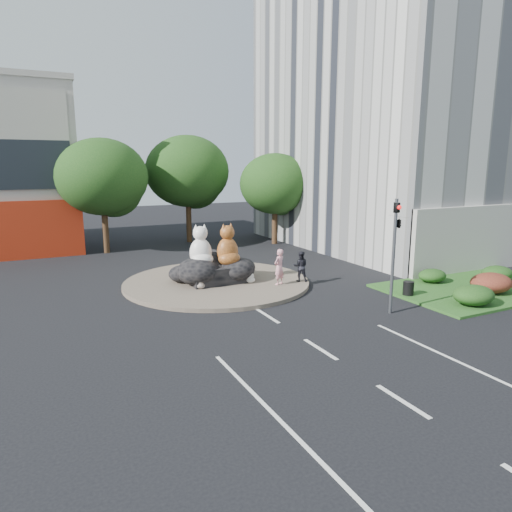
{
  "coord_description": "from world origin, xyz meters",
  "views": [
    {
      "loc": [
        -8.69,
        -12.54,
        6.39
      ],
      "look_at": [
        0.95,
        7.08,
        2.0
      ],
      "focal_mm": 32.0,
      "sensor_mm": 36.0,
      "label": 1
    }
  ],
  "objects": [
    {
      "name": "hedge_mid_green",
      "position": [
        14.0,
        3.5,
        0.53
      ],
      "size": [
        1.8,
        1.44,
        0.81
      ],
      "primitive_type": "ellipsoid",
      "color": "#163D13",
      "rests_on": "grass_verge"
    },
    {
      "name": "tree_left",
      "position": [
        -3.93,
        22.06,
        5.25
      ],
      "size": [
        6.46,
        6.46,
        8.27
      ],
      "color": "#382314",
      "rests_on": "ground"
    },
    {
      "name": "pedestrian_dark",
      "position": [
        4.0,
        7.85,
        1.02
      ],
      "size": [
        1.0,
        0.94,
        1.65
      ],
      "primitive_type": "imported",
      "rotation": [
        0.0,
        0.0,
        2.63
      ],
      "color": "black",
      "rests_on": "roundabout_island"
    },
    {
      "name": "hedge_near_green",
      "position": [
        9.0,
        1.0,
        0.57
      ],
      "size": [
        2.0,
        1.6,
        0.9
      ],
      "primitive_type": "ellipsoid",
      "color": "#163D13",
      "rests_on": "grass_verge"
    },
    {
      "name": "rock_plinth",
      "position": [
        0.0,
        10.0,
        0.65
      ],
      "size": [
        3.2,
        2.6,
        0.9
      ],
      "primitive_type": null,
      "color": "black",
      "rests_on": "roundabout_island"
    },
    {
      "name": "hedge_back_green",
      "position": [
        10.5,
        4.8,
        0.48
      ],
      "size": [
        1.6,
        1.28,
        0.72
      ],
      "primitive_type": "ellipsoid",
      "color": "#163D13",
      "rests_on": "grass_verge"
    },
    {
      "name": "kitten_calico",
      "position": [
        -1.35,
        8.86,
        0.63
      ],
      "size": [
        0.55,
        0.49,
        0.87
      ],
      "primitive_type": null,
      "rotation": [
        0.0,
        0.0,
        -0.08
      ],
      "color": "beige",
      "rests_on": "roundabout_island"
    },
    {
      "name": "tree_right",
      "position": [
        9.07,
        20.06,
        4.63
      ],
      "size": [
        5.7,
        5.7,
        7.3
      ],
      "color": "#382314",
      "rests_on": "ground"
    },
    {
      "name": "street_lamp",
      "position": [
        12.82,
        8.0,
        4.55
      ],
      "size": [
        2.34,
        0.22,
        8.06
      ],
      "color": "#595B60",
      "rests_on": "ground"
    },
    {
      "name": "traffic_light",
      "position": [
        5.1,
        2.0,
        3.62
      ],
      "size": [
        0.44,
        1.24,
        5.0
      ],
      "color": "#595B60",
      "rests_on": "ground"
    },
    {
      "name": "pedestrian_pink",
      "position": [
        2.63,
        7.77,
        1.14
      ],
      "size": [
        0.82,
        0.7,
        1.89
      ],
      "primitive_type": "imported",
      "rotation": [
        0.0,
        0.0,
        3.58
      ],
      "color": "pink",
      "rests_on": "roundabout_island"
    },
    {
      "name": "ground",
      "position": [
        0.0,
        0.0,
        0.0
      ],
      "size": [
        120.0,
        120.0,
        0.0
      ],
      "primitive_type": "plane",
      "color": "black",
      "rests_on": "ground"
    },
    {
      "name": "cat_white",
      "position": [
        -0.91,
        9.91,
        2.23
      ],
      "size": [
        1.59,
        1.46,
        2.25
      ],
      "primitive_type": null,
      "rotation": [
        0.0,
        0.0,
        -0.24
      ],
      "color": "white",
      "rests_on": "rock_plinth"
    },
    {
      "name": "hedge_red",
      "position": [
        11.5,
        2.0,
        0.61
      ],
      "size": [
        2.2,
        1.76,
        0.99
      ],
      "primitive_type": "ellipsoid",
      "color": "#511516",
      "rests_on": "grass_verge"
    },
    {
      "name": "cat_tabby",
      "position": [
        0.47,
        9.54,
        2.23
      ],
      "size": [
        1.51,
        1.36,
        2.26
      ],
      "primitive_type": null,
      "rotation": [
        0.0,
        0.0,
        0.14
      ],
      "color": "#B98026",
      "rests_on": "rock_plinth"
    },
    {
      "name": "roundabout_island",
      "position": [
        0.0,
        10.0,
        0.1
      ],
      "size": [
        10.0,
        10.0,
        0.2
      ],
      "primitive_type": "cylinder",
      "color": "brown",
      "rests_on": "ground"
    },
    {
      "name": "grass_verge",
      "position": [
        12.0,
        3.0,
        0.06
      ],
      "size": [
        10.0,
        6.0,
        0.12
      ],
      "primitive_type": "cube",
      "color": "#1E4918",
      "rests_on": "ground"
    },
    {
      "name": "tree_mid",
      "position": [
        3.07,
        24.06,
        5.56
      ],
      "size": [
        6.84,
        6.84,
        8.76
      ],
      "color": "#382314",
      "rests_on": "ground"
    },
    {
      "name": "kitten_white",
      "position": [
        1.43,
        8.79,
        0.66
      ],
      "size": [
        0.66,
        0.61,
        0.92
      ],
      "primitive_type": null,
      "rotation": [
        0.0,
        0.0,
        0.28
      ],
      "color": "silver",
      "rests_on": "roundabout_island"
    },
    {
      "name": "litter_bin",
      "position": [
        7.5,
        3.5,
        0.46
      ],
      "size": [
        0.69,
        0.69,
        0.67
      ],
      "primitive_type": "cylinder",
      "rotation": [
        0.0,
        0.0,
        -0.43
      ],
      "color": "black",
      "rests_on": "grass_verge"
    },
    {
      "name": "office_tower",
      "position": [
        20.0,
        16.0,
        17.5
      ],
      "size": [
        20.0,
        20.0,
        35.0
      ],
      "primitive_type": "cube",
      "color": "silver",
      "rests_on": "ground"
    }
  ]
}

